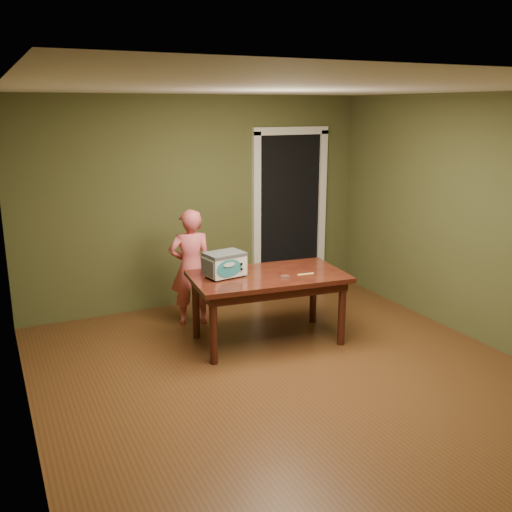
% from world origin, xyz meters
% --- Properties ---
extents(floor, '(5.00, 5.00, 0.00)m').
position_xyz_m(floor, '(0.00, 0.00, 0.00)').
color(floor, '#563218').
rests_on(floor, ground).
extents(room_shell, '(4.52, 5.02, 2.61)m').
position_xyz_m(room_shell, '(0.00, 0.00, 1.71)').
color(room_shell, '#4A4C28').
rests_on(room_shell, ground).
extents(doorway, '(1.10, 0.66, 2.25)m').
position_xyz_m(doorway, '(1.30, 2.78, 1.06)').
color(doorway, black).
rests_on(doorway, ground).
extents(dining_table, '(1.69, 1.06, 0.75)m').
position_xyz_m(dining_table, '(0.20, 0.95, 0.65)').
color(dining_table, black).
rests_on(dining_table, floor).
extents(toy_oven, '(0.45, 0.34, 0.26)m').
position_xyz_m(toy_oven, '(-0.24, 1.08, 0.89)').
color(toy_oven, '#4C4F54').
rests_on(toy_oven, dining_table).
extents(baking_pan, '(0.10, 0.10, 0.02)m').
position_xyz_m(baking_pan, '(0.30, 0.76, 0.76)').
color(baking_pan, silver).
rests_on(baking_pan, dining_table).
extents(spatula, '(0.18, 0.04, 0.01)m').
position_xyz_m(spatula, '(0.55, 0.77, 0.75)').
color(spatula, '#FFD86E').
rests_on(spatula, dining_table).
extents(child, '(0.54, 0.41, 1.35)m').
position_xyz_m(child, '(-0.36, 1.80, 0.68)').
color(child, '#D9595F').
rests_on(child, floor).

